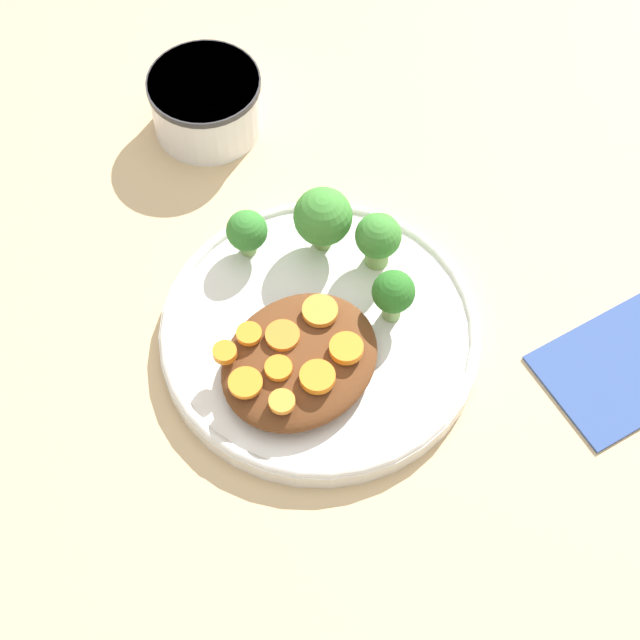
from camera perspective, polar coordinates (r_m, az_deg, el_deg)
The scene contains 18 objects.
ground_plane at distance 0.86m, azimuth -0.00°, elevation -1.11°, with size 4.00×4.00×0.00m, color tan.
plate at distance 0.85m, azimuth -0.00°, elevation -0.73°, with size 0.25×0.25×0.02m.
dip_bowl at distance 0.97m, azimuth -6.11°, elevation 11.55°, with size 0.10×0.10×0.06m.
stew_mound at distance 0.82m, azimuth -1.09°, elevation -2.19°, with size 0.13×0.11×0.03m, color #5B3319.
broccoli_floret_0 at distance 0.85m, azimuth 3.12°, elevation 4.37°, with size 0.04×0.04×0.05m.
broccoli_floret_1 at distance 0.86m, azimuth 0.16°, elevation 5.50°, with size 0.05×0.05×0.06m.
broccoli_floret_2 at distance 0.87m, azimuth -3.92°, elevation 4.73°, with size 0.03×0.03×0.04m.
broccoli_floret_3 at distance 0.83m, azimuth 3.93°, elevation 1.42°, with size 0.03×0.03×0.05m.
carrot_slice_0 at distance 0.78m, azimuth -2.05°, elevation -4.37°, with size 0.02×0.02×0.00m, color orange.
carrot_slice_1 at distance 0.81m, azimuth -2.01°, elevation -0.82°, with size 0.03×0.03×0.00m, color orange.
carrot_slice_2 at distance 0.80m, azimuth 1.41°, elevation -1.52°, with size 0.03×0.03×0.01m, color orange.
carrot_slice_3 at distance 0.80m, azimuth -2.23°, elevation -2.58°, with size 0.02×0.02×0.00m, color orange.
carrot_slice_4 at distance 0.82m, azimuth -0.12°, elevation 0.80°, with size 0.03×0.03×0.01m, color orange.
carrot_slice_5 at distance 0.80m, azimuth -5.10°, elevation -1.73°, with size 0.02×0.02×0.01m, color orange.
carrot_slice_6 at distance 0.79m, azimuth -0.14°, elevation -3.05°, with size 0.03×0.03×0.01m, color orange.
carrot_slice_7 at distance 0.81m, azimuth -3.80°, elevation -0.73°, with size 0.02×0.02×0.00m, color orange.
carrot_slice_8 at distance 0.79m, azimuth -4.18°, elevation -3.21°, with size 0.03×0.03×0.00m, color orange.
napkin at distance 0.88m, azimuth 16.41°, elevation -2.11°, with size 0.17×0.14×0.01m.
Camera 1 is at (0.32, 0.29, 0.74)m, focal length 60.00 mm.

